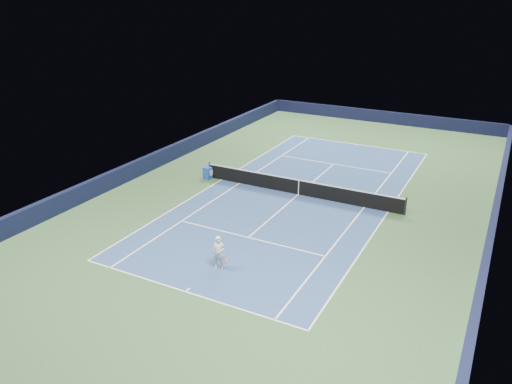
% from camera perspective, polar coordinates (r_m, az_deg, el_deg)
% --- Properties ---
extents(ground, '(40.00, 40.00, 0.00)m').
position_cam_1_polar(ground, '(30.55, 4.87, -0.29)').
color(ground, '#30522C').
rests_on(ground, ground).
extents(wall_far, '(22.00, 0.35, 1.10)m').
position_cam_1_polar(wall_far, '(48.45, 14.26, 8.33)').
color(wall_far, black).
rests_on(wall_far, ground).
extents(wall_right, '(0.35, 40.00, 1.10)m').
position_cam_1_polar(wall_right, '(28.36, 25.46, -3.15)').
color(wall_right, '#101532').
rests_on(wall_right, ground).
extents(wall_left, '(0.35, 40.00, 1.10)m').
position_cam_1_polar(wall_left, '(35.65, -11.33, 3.64)').
color(wall_left, black).
rests_on(wall_left, ground).
extents(court_surface, '(10.97, 23.77, 0.01)m').
position_cam_1_polar(court_surface, '(30.54, 4.87, -0.29)').
color(court_surface, navy).
rests_on(court_surface, ground).
extents(baseline_far, '(10.97, 0.08, 0.00)m').
position_cam_1_polar(baseline_far, '(41.16, 11.43, 5.36)').
color(baseline_far, white).
rests_on(baseline_far, ground).
extents(baseline_near, '(10.97, 0.08, 0.00)m').
position_cam_1_polar(baseline_near, '(21.31, -8.07, -11.21)').
color(baseline_near, white).
rests_on(baseline_near, ground).
extents(sideline_doubles_right, '(0.08, 23.77, 0.00)m').
position_cam_1_polar(sideline_doubles_right, '(29.06, 14.86, -2.20)').
color(sideline_doubles_right, white).
rests_on(sideline_doubles_right, ground).
extents(sideline_doubles_left, '(0.08, 23.77, 0.00)m').
position_cam_1_polar(sideline_doubles_left, '(32.88, -3.95, 1.43)').
color(sideline_doubles_left, white).
rests_on(sideline_doubles_left, ground).
extents(sideline_singles_right, '(0.08, 23.77, 0.00)m').
position_cam_1_polar(sideline_singles_right, '(29.34, 12.27, -1.71)').
color(sideline_singles_right, white).
rests_on(sideline_singles_right, ground).
extents(sideline_singles_left, '(0.08, 23.77, 0.00)m').
position_cam_1_polar(sideline_singles_left, '(32.22, -1.87, 1.03)').
color(sideline_singles_left, white).
rests_on(sideline_singles_left, ground).
extents(service_line_far, '(8.23, 0.08, 0.00)m').
position_cam_1_polar(service_line_far, '(36.16, 8.87, 3.18)').
color(service_line_far, white).
rests_on(service_line_far, ground).
extents(service_line_near, '(8.23, 0.08, 0.00)m').
position_cam_1_polar(service_line_near, '(25.30, -0.87, -5.21)').
color(service_line_near, white).
rests_on(service_line_near, ground).
extents(center_service_line, '(0.08, 12.80, 0.00)m').
position_cam_1_polar(center_service_line, '(30.54, 4.87, -0.28)').
color(center_service_line, white).
rests_on(center_service_line, ground).
extents(center_mark_far, '(0.08, 0.30, 0.00)m').
position_cam_1_polar(center_mark_far, '(41.02, 11.37, 5.31)').
color(center_mark_far, white).
rests_on(center_mark_far, ground).
extents(center_mark_near, '(0.08, 0.30, 0.00)m').
position_cam_1_polar(center_mark_near, '(21.41, -7.84, -11.02)').
color(center_mark_near, white).
rests_on(center_mark_near, ground).
extents(tennis_net, '(12.90, 0.10, 1.07)m').
position_cam_1_polar(tennis_net, '(30.36, 4.90, 0.59)').
color(tennis_net, black).
rests_on(tennis_net, ground).
extents(sponsor_cube, '(0.58, 0.51, 0.80)m').
position_cam_1_polar(sponsor_cube, '(33.01, -5.54, 2.19)').
color(sponsor_cube, '#1E46B7').
rests_on(sponsor_cube, ground).
extents(tennis_player, '(0.80, 1.32, 1.80)m').
position_cam_1_polar(tennis_player, '(22.36, -4.26, -6.94)').
color(tennis_player, silver).
rests_on(tennis_player, ground).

